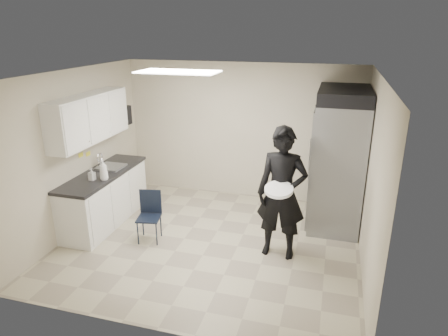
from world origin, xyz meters
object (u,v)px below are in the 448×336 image
(commercial_fridge, at_px, (338,164))
(man_tuxedo, at_px, (282,194))
(lower_counter, at_px, (105,199))
(folding_chair, at_px, (149,218))

(commercial_fridge, distance_m, man_tuxedo, 1.50)
(lower_counter, xyz_separation_m, folding_chair, (1.00, -0.38, -0.04))
(lower_counter, bearing_deg, man_tuxedo, -4.25)
(folding_chair, distance_m, man_tuxedo, 2.11)
(lower_counter, bearing_deg, commercial_fridge, 15.88)
(commercial_fridge, bearing_deg, man_tuxedo, -119.97)
(folding_chair, bearing_deg, man_tuxedo, -6.57)
(commercial_fridge, xyz_separation_m, man_tuxedo, (-0.75, -1.30, -0.08))
(folding_chair, height_order, man_tuxedo, man_tuxedo)
(lower_counter, bearing_deg, folding_chair, -20.98)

